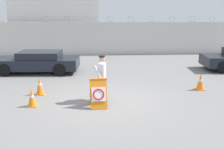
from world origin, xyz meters
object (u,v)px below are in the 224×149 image
barricade_sign (98,93)px  traffic_cone_mid (200,82)px  security_guard (102,76)px  traffic_cone_far (40,86)px  traffic_cone_near (32,98)px  parked_car_front_coupe (37,62)px

barricade_sign → traffic_cone_mid: barricade_sign is taller
security_guard → traffic_cone_far: 2.71m
traffic_cone_near → parked_car_front_coupe: size_ratio=0.14×
traffic_cone_near → traffic_cone_mid: (6.82, 1.53, 0.05)m
traffic_cone_mid → security_guard: bearing=-166.5°
traffic_cone_near → parked_car_front_coupe: 5.50m
security_guard → traffic_cone_near: size_ratio=2.66×
traffic_cone_far → traffic_cone_near: bearing=-90.1°
traffic_cone_mid → barricade_sign: bearing=-159.3°
barricade_sign → traffic_cone_mid: bearing=17.9°
barricade_sign → traffic_cone_mid: (4.45, 1.68, -0.14)m
barricade_sign → traffic_cone_far: 2.79m
barricade_sign → parked_car_front_coupe: parked_car_front_coupe is taller
traffic_cone_far → parked_car_front_coupe: 4.20m
security_guard → traffic_cone_near: 2.64m
security_guard → parked_car_front_coupe: bearing=-130.6°
barricade_sign → security_guard: size_ratio=0.59×
security_guard → traffic_cone_mid: security_guard is taller
traffic_cone_mid → parked_car_front_coupe: bearing=153.5°
traffic_cone_mid → parked_car_front_coupe: size_ratio=0.16×
security_guard → traffic_cone_mid: 4.46m
barricade_sign → traffic_cone_far: bearing=145.2°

